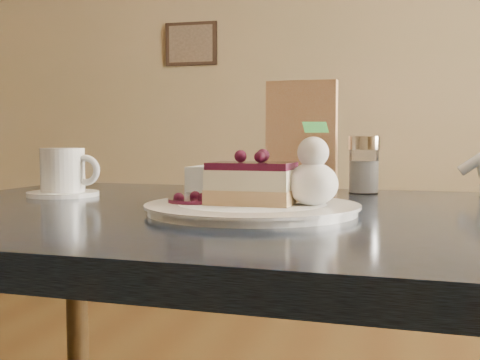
% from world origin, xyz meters
% --- Properties ---
extents(main_table, '(1.19, 0.83, 0.72)m').
position_xyz_m(main_table, '(0.12, 0.39, 0.64)').
color(main_table, '#16243A').
rests_on(main_table, ground).
extents(dessert_plate, '(0.28, 0.28, 0.01)m').
position_xyz_m(dessert_plate, '(0.12, 0.34, 0.72)').
color(dessert_plate, white).
rests_on(dessert_plate, main_table).
extents(cheesecake_slice, '(0.12, 0.09, 0.06)m').
position_xyz_m(cheesecake_slice, '(0.12, 0.34, 0.76)').
color(cheesecake_slice, tan).
rests_on(cheesecake_slice, dessert_plate).
extents(whipped_cream, '(0.07, 0.07, 0.06)m').
position_xyz_m(whipped_cream, '(0.20, 0.34, 0.76)').
color(whipped_cream, white).
rests_on(whipped_cream, dessert_plate).
extents(berry_sauce, '(0.08, 0.08, 0.01)m').
position_xyz_m(berry_sauce, '(0.04, 0.34, 0.73)').
color(berry_sauce, '#480E21').
rests_on(berry_sauce, dessert_plate).
extents(coffee_set, '(0.13, 0.12, 0.08)m').
position_xyz_m(coffee_set, '(-0.25, 0.50, 0.75)').
color(coffee_set, white).
rests_on(coffee_set, main_table).
extents(menu_card, '(0.14, 0.04, 0.21)m').
position_xyz_m(menu_card, '(0.14, 0.69, 0.82)').
color(menu_card, beige).
rests_on(menu_card, main_table).
extents(sugar_shaker, '(0.06, 0.06, 0.11)m').
position_xyz_m(sugar_shaker, '(0.26, 0.66, 0.77)').
color(sugar_shaker, white).
rests_on(sugar_shaker, main_table).
extents(napkin_stack, '(0.12, 0.12, 0.05)m').
position_xyz_m(napkin_stack, '(-0.01, 0.67, 0.74)').
color(napkin_stack, white).
rests_on(napkin_stack, main_table).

